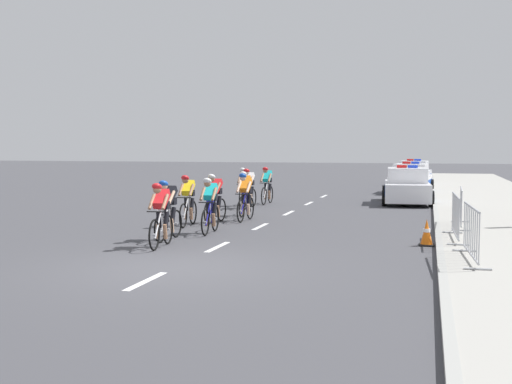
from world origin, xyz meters
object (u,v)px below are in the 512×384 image
at_px(cyclist_sixth, 245,193).
at_px(police_car_third, 414,174).
at_px(police_car_nearest, 407,187).
at_px(police_car_second, 411,179).
at_px(cyclist_lead, 161,214).
at_px(crowd_barrier_middle, 456,217).
at_px(cyclist_tenth, 267,185).
at_px(cyclist_third, 210,205).
at_px(cyclist_ninth, 249,188).
at_px(cyclist_second, 168,209).
at_px(traffic_cone_near, 427,233).
at_px(cyclist_fifth, 215,198).
at_px(crowd_barrier_front, 471,234).
at_px(cyclist_seventh, 245,196).
at_px(cyclist_fourth, 188,200).
at_px(cyclist_eighth, 244,186).
at_px(crowd_barrier_rear, 461,208).

relative_size(cyclist_sixth, police_car_third, 0.38).
xyz_separation_m(police_car_nearest, police_car_second, (-0.00, 6.35, 0.00)).
xyz_separation_m(cyclist_lead, crowd_barrier_middle, (6.68, 2.39, -0.14)).
relative_size(cyclist_tenth, crowd_barrier_middle, 0.74).
xyz_separation_m(cyclist_third, cyclist_ninth, (-0.89, 7.09, 0.00)).
relative_size(cyclist_second, traffic_cone_near, 2.69).
relative_size(police_car_second, traffic_cone_near, 7.10).
bearing_deg(police_car_third, cyclist_fifth, -104.15).
bearing_deg(traffic_cone_near, police_car_third, 91.94).
bearing_deg(police_car_second, cyclist_lead, -104.63).
relative_size(cyclist_sixth, crowd_barrier_front, 0.74).
relative_size(cyclist_seventh, crowd_barrier_front, 0.74).
bearing_deg(crowd_barrier_front, cyclist_ninth, 125.91).
distance_m(cyclist_second, cyclist_sixth, 5.99).
distance_m(cyclist_fourth, cyclist_seventh, 2.14).
height_order(cyclist_third, cyclist_fourth, same).
height_order(cyclist_third, crowd_barrier_middle, cyclist_third).
distance_m(cyclist_lead, cyclist_fifth, 4.91).
relative_size(cyclist_lead, crowd_barrier_front, 0.74).
bearing_deg(cyclist_fifth, cyclist_seventh, 45.26).
distance_m(police_car_nearest, police_car_second, 6.35).
distance_m(cyclist_eighth, traffic_cone_near, 11.23).
distance_m(police_car_second, crowd_barrier_middle, 17.49).
bearing_deg(cyclist_tenth, cyclist_third, -85.75).
distance_m(cyclist_third, cyclist_tenth, 9.13).
height_order(cyclist_fourth, police_car_nearest, police_car_nearest).
xyz_separation_m(cyclist_sixth, crowd_barrier_rear, (6.91, -2.11, -0.14)).
bearing_deg(cyclist_second, cyclist_sixth, 87.03).
distance_m(cyclist_sixth, cyclist_tenth, 4.58).
bearing_deg(cyclist_second, cyclist_eighth, 94.39).
bearing_deg(traffic_cone_near, crowd_barrier_front, -70.91).
bearing_deg(crowd_barrier_rear, cyclist_eighth, 144.80).
height_order(cyclist_third, cyclist_seventh, same).
distance_m(cyclist_tenth, traffic_cone_near, 11.70).
bearing_deg(cyclist_seventh, traffic_cone_near, -34.28).
bearing_deg(cyclist_second, crowd_barrier_front, -13.52).
height_order(police_car_third, crowd_barrier_rear, police_car_third).
bearing_deg(cyclist_second, cyclist_seventh, 80.84).
bearing_deg(cyclist_fifth, crowd_barrier_rear, 0.78).
distance_m(cyclist_eighth, cyclist_ninth, 1.06).
distance_m(cyclist_second, cyclist_ninth, 8.54).
bearing_deg(crowd_barrier_front, police_car_third, 93.55).
height_order(cyclist_second, cyclist_fourth, same).
bearing_deg(cyclist_ninth, cyclist_tenth, 83.96).
xyz_separation_m(cyclist_lead, police_car_second, (5.17, 19.82, -0.11)).
xyz_separation_m(cyclist_ninth, police_car_second, (5.74, 10.15, -0.11)).
relative_size(cyclist_second, crowd_barrier_front, 0.74).
bearing_deg(traffic_cone_near, cyclist_seventh, 145.72).
bearing_deg(cyclist_fifth, cyclist_lead, -86.30).
distance_m(cyclist_seventh, police_car_second, 14.92).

